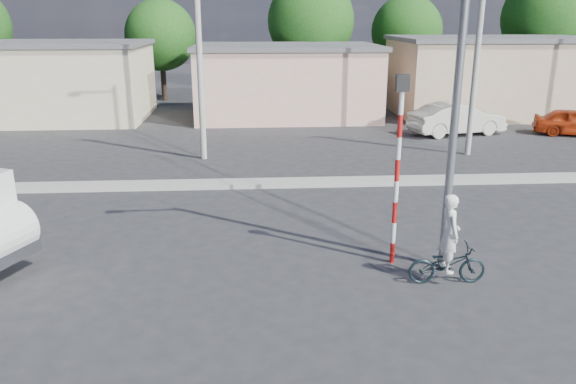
{
  "coord_description": "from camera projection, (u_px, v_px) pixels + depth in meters",
  "views": [
    {
      "loc": [
        -0.04,
        -10.43,
        5.54
      ],
      "look_at": [
        0.85,
        3.05,
        1.3
      ],
      "focal_mm": 35.0,
      "sensor_mm": 36.0,
      "label": 1
    }
  ],
  "objects": [
    {
      "name": "car_cream",
      "position": [
        457.0,
        119.0,
        27.33
      ],
      "size": [
        4.91,
        2.64,
        1.54
      ],
      "primitive_type": "imported",
      "rotation": [
        0.0,
        0.0,
        1.8
      ],
      "color": "beige",
      "rests_on": "ground"
    },
    {
      "name": "ground_plane",
      "position": [
        257.0,
        297.0,
        11.59
      ],
      "size": [
        120.0,
        120.0,
        0.0
      ],
      "primitive_type": "plane",
      "color": "#29292C",
      "rests_on": "ground"
    },
    {
      "name": "car_red",
      "position": [
        575.0,
        122.0,
        27.18
      ],
      "size": [
        4.07,
        2.78,
        1.29
      ],
      "primitive_type": "imported",
      "rotation": [
        0.0,
        0.0,
        1.2
      ],
      "color": "#AF310F",
      "rests_on": "ground"
    },
    {
      "name": "tree_row",
      "position": [
        307.0,
        25.0,
        37.42
      ],
      "size": [
        43.62,
        7.43,
        8.42
      ],
      "color": "#38281E",
      "rests_on": "ground"
    },
    {
      "name": "streetlight",
      "position": [
        454.0,
        46.0,
        11.51
      ],
      "size": [
        2.34,
        0.22,
        9.0
      ],
      "color": "slate",
      "rests_on": "ground"
    },
    {
      "name": "traffic_pole",
      "position": [
        398.0,
        155.0,
        12.45
      ],
      "size": [
        0.28,
        0.18,
        4.36
      ],
      "color": "red",
      "rests_on": "ground"
    },
    {
      "name": "median",
      "position": [
        254.0,
        183.0,
        19.19
      ],
      "size": [
        40.0,
        0.8,
        0.16
      ],
      "primitive_type": "cube",
      "color": "#99968E",
      "rests_on": "ground"
    },
    {
      "name": "bicycle",
      "position": [
        447.0,
        264.0,
        12.08
      ],
      "size": [
        1.68,
        0.61,
        0.88
      ],
      "primitive_type": "imported",
      "rotation": [
        0.0,
        0.0,
        1.55
      ],
      "color": "black",
      "rests_on": "ground"
    },
    {
      "name": "cyclist",
      "position": [
        449.0,
        246.0,
        11.96
      ],
      "size": [
        0.42,
        0.63,
        1.72
      ],
      "primitive_type": "imported",
      "rotation": [
        0.0,
        0.0,
        1.55
      ],
      "color": "white",
      "rests_on": "ground"
    },
    {
      "name": "building_row",
      "position": [
        271.0,
        79.0,
        31.97
      ],
      "size": [
        37.8,
        7.3,
        4.44
      ],
      "color": "beige",
      "rests_on": "ground"
    },
    {
      "name": "utility_poles",
      "position": [
        334.0,
        56.0,
        22.01
      ],
      "size": [
        35.4,
        0.24,
        8.0
      ],
      "color": "#99968E",
      "rests_on": "ground"
    }
  ]
}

